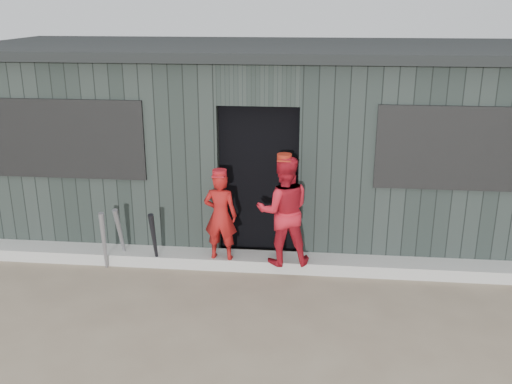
# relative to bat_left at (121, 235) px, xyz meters

# --- Properties ---
(ground) EXTENTS (80.00, 80.00, 0.00)m
(ground) POSITION_rel_bat_left_xyz_m (1.70, -1.72, -0.39)
(ground) COLOR #756551
(ground) RESTS_ON ground
(curb) EXTENTS (8.00, 0.36, 0.15)m
(curb) POSITION_rel_bat_left_xyz_m (1.70, 0.10, -0.32)
(curb) COLOR #A4A49F
(curb) RESTS_ON ground
(bat_left) EXTENTS (0.08, 0.30, 0.78)m
(bat_left) POSITION_rel_bat_left_xyz_m (0.00, 0.00, 0.00)
(bat_left) COLOR gray
(bat_left) RESTS_ON ground
(bat_mid) EXTENTS (0.12, 0.19, 0.77)m
(bat_mid) POSITION_rel_bat_left_xyz_m (-0.16, -0.17, -0.00)
(bat_mid) COLOR gray
(bat_mid) RESTS_ON ground
(bat_right) EXTENTS (0.07, 0.24, 0.77)m
(bat_right) POSITION_rel_bat_left_xyz_m (0.46, -0.10, -0.01)
(bat_right) COLOR black
(bat_right) RESTS_ON ground
(player_red_left) EXTENTS (0.42, 0.30, 1.11)m
(player_red_left) POSITION_rel_bat_left_xyz_m (1.27, -0.00, 0.31)
(player_red_left) COLOR maroon
(player_red_left) RESTS_ON curb
(player_red_right) EXTENTS (0.72, 0.60, 1.34)m
(player_red_right) POSITION_rel_bat_left_xyz_m (2.04, -0.05, 0.43)
(player_red_right) COLOR red
(player_red_right) RESTS_ON curb
(player_grey_back) EXTENTS (0.65, 0.44, 1.28)m
(player_grey_back) POSITION_rel_bat_left_xyz_m (2.01, 0.72, 0.25)
(player_grey_back) COLOR #B7B7B7
(player_grey_back) RESTS_ON ground
(dugout) EXTENTS (8.30, 3.30, 2.62)m
(dugout) POSITION_rel_bat_left_xyz_m (1.70, 1.78, 0.90)
(dugout) COLOR black
(dugout) RESTS_ON ground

